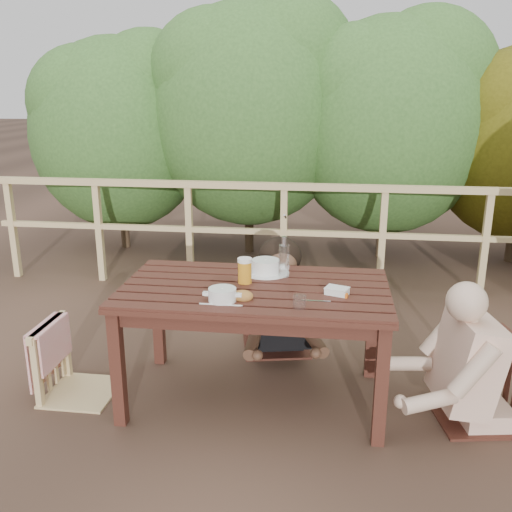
# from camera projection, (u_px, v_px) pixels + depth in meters

# --- Properties ---
(ground) EXTENTS (60.00, 60.00, 0.00)m
(ground) POSITION_uv_depth(u_px,v_px,m) (255.00, 397.00, 3.48)
(ground) COLOR #4F3729
(ground) RESTS_ON ground
(table) EXTENTS (1.55, 0.87, 0.72)m
(table) POSITION_uv_depth(u_px,v_px,m) (255.00, 345.00, 3.38)
(table) COLOR #361912
(table) RESTS_ON ground
(chair_left) EXTENTS (0.43, 0.43, 0.87)m
(chair_left) POSITION_uv_depth(u_px,v_px,m) (76.00, 329.00, 3.41)
(chair_left) COLOR tan
(chair_left) RESTS_ON ground
(chair_far) EXTENTS (0.55, 0.55, 0.94)m
(chair_far) POSITION_uv_depth(u_px,v_px,m) (277.00, 287.00, 4.03)
(chair_far) COLOR #361912
(chair_far) RESTS_ON ground
(chair_right) EXTENTS (0.53, 0.53, 0.93)m
(chair_right) POSITION_uv_depth(u_px,v_px,m) (482.00, 344.00, 3.14)
(chair_right) COLOR #361912
(chair_right) RESTS_ON ground
(woman) EXTENTS (0.66, 0.76, 1.33)m
(woman) POSITION_uv_depth(u_px,v_px,m) (277.00, 260.00, 3.99)
(woman) COLOR black
(woman) RESTS_ON ground
(diner_right) EXTENTS (0.76, 0.66, 1.37)m
(diner_right) POSITION_uv_depth(u_px,v_px,m) (493.00, 308.00, 3.07)
(diner_right) COLOR beige
(diner_right) RESTS_ON ground
(railing) EXTENTS (5.60, 0.10, 1.01)m
(railing) POSITION_uv_depth(u_px,v_px,m) (284.00, 237.00, 5.24)
(railing) COLOR tan
(railing) RESTS_ON ground
(hedge_row) EXTENTS (6.60, 1.60, 3.80)m
(hedge_row) POSITION_uv_depth(u_px,v_px,m) (333.00, 81.00, 5.92)
(hedge_row) COLOR #305322
(hedge_row) RESTS_ON ground
(soup_near) EXTENTS (0.26, 0.26, 0.09)m
(soup_near) POSITION_uv_depth(u_px,v_px,m) (222.00, 296.00, 3.04)
(soup_near) COLOR silver
(soup_near) RESTS_ON table
(soup_far) EXTENTS (0.29, 0.29, 0.10)m
(soup_far) POSITION_uv_depth(u_px,v_px,m) (266.00, 267.00, 3.50)
(soup_far) COLOR white
(soup_far) RESTS_ON table
(bread_roll) EXTENTS (0.11, 0.09, 0.07)m
(bread_roll) POSITION_uv_depth(u_px,v_px,m) (243.00, 296.00, 3.06)
(bread_roll) COLOR #B36629
(bread_roll) RESTS_ON table
(beer_glass) EXTENTS (0.09, 0.09, 0.17)m
(beer_glass) POSITION_uv_depth(u_px,v_px,m) (245.00, 272.00, 3.31)
(beer_glass) COLOR orange
(beer_glass) RESTS_ON table
(bottle) EXTENTS (0.06, 0.06, 0.27)m
(bottle) POSITION_uv_depth(u_px,v_px,m) (284.00, 258.00, 3.40)
(bottle) COLOR silver
(bottle) RESTS_ON table
(tumbler) EXTENTS (0.07, 0.07, 0.08)m
(tumbler) POSITION_uv_depth(u_px,v_px,m) (300.00, 303.00, 2.94)
(tumbler) COLOR silver
(tumbler) RESTS_ON table
(butter_tub) EXTENTS (0.15, 0.13, 0.05)m
(butter_tub) POSITION_uv_depth(u_px,v_px,m) (337.00, 292.00, 3.14)
(butter_tub) COLOR silver
(butter_tub) RESTS_ON table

